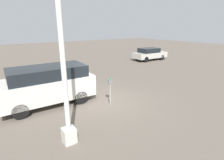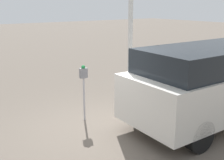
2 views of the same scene
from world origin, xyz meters
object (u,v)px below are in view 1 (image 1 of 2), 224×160
lamp_post (66,98)px  parked_van (47,84)px  parking_meter_near (110,85)px  car_distant (150,54)px

lamp_post → parked_van: size_ratio=1.10×
parking_meter_near → parked_van: (2.59, -2.01, -0.00)m
parking_meter_near → lamp_post: (2.93, 1.69, 0.58)m
parking_meter_near → parked_van: bearing=-28.1°
car_distant → parked_van: bearing=-153.9°
parking_meter_near → parked_van: size_ratio=0.32×
parked_van → lamp_post: bearing=85.8°
parked_van → parking_meter_near: bearing=143.3°
parking_meter_near → car_distant: bearing=-135.1°
parking_meter_near → parked_van: 3.27m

